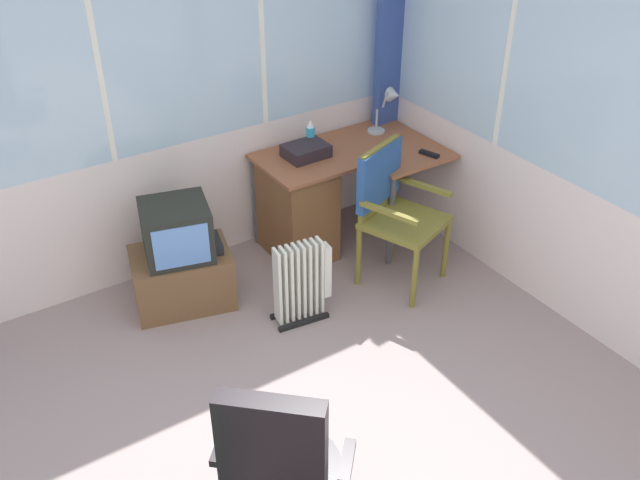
# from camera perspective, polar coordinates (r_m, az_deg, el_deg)

# --- Properties ---
(north_window_panel) EXTENTS (4.42, 0.07, 2.71)m
(north_window_panel) POSITION_cam_1_polar(r_m,az_deg,el_deg) (4.59, -17.14, 11.04)
(north_window_panel) COLOR white
(north_window_panel) RESTS_ON ground
(curtain_corner) EXTENTS (0.24, 0.09, 2.61)m
(curtain_corner) POSITION_cam_1_polar(r_m,az_deg,el_deg) (5.42, 5.62, 15.05)
(curtain_corner) COLOR #364F96
(curtain_corner) RESTS_ON ground
(desk) EXTENTS (1.28, 0.85, 0.74)m
(desk) POSITION_cam_1_polar(r_m,az_deg,el_deg) (5.13, -1.34, 3.00)
(desk) COLOR #935536
(desk) RESTS_ON ground
(desk_lamp) EXTENTS (0.23, 0.20, 0.36)m
(desk_lamp) POSITION_cam_1_polar(r_m,az_deg,el_deg) (5.34, 5.65, 10.92)
(desk_lamp) COLOR #B2B7BC
(desk_lamp) RESTS_ON desk
(tv_remote) EXTENTS (0.09, 0.16, 0.02)m
(tv_remote) POSITION_cam_1_polar(r_m,az_deg,el_deg) (5.10, 8.80, 6.88)
(tv_remote) COLOR black
(tv_remote) RESTS_ON desk
(spray_bottle) EXTENTS (0.06, 0.06, 0.22)m
(spray_bottle) POSITION_cam_1_polar(r_m,az_deg,el_deg) (5.12, -0.78, 8.53)
(spray_bottle) COLOR #35A9CD
(spray_bottle) RESTS_ON desk
(paper_tray) EXTENTS (0.31, 0.24, 0.09)m
(paper_tray) POSITION_cam_1_polar(r_m,az_deg,el_deg) (5.01, -1.14, 7.21)
(paper_tray) COLOR #292026
(paper_tray) RESTS_ON desk
(wooden_armchair) EXTENTS (0.62, 0.62, 0.98)m
(wooden_armchair) POSITION_cam_1_polar(r_m,az_deg,el_deg) (4.76, 5.64, 3.43)
(wooden_armchair) COLOR olive
(wooden_armchair) RESTS_ON ground
(office_chair) EXTENTS (0.61, 0.60, 1.08)m
(office_chair) POSITION_cam_1_polar(r_m,az_deg,el_deg) (3.06, -3.30, -17.89)
(office_chair) COLOR #B7B7BF
(office_chair) RESTS_ON ground
(tv_on_stand) EXTENTS (0.73, 0.59, 0.75)m
(tv_on_stand) POSITION_cam_1_polar(r_m,az_deg,el_deg) (4.72, -11.16, -1.66)
(tv_on_stand) COLOR brown
(tv_on_stand) RESTS_ON ground
(space_heater) EXTENTS (0.40, 0.21, 0.57)m
(space_heater) POSITION_cam_1_polar(r_m,az_deg,el_deg) (4.51, -1.38, -3.36)
(space_heater) COLOR silver
(space_heater) RESTS_ON ground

